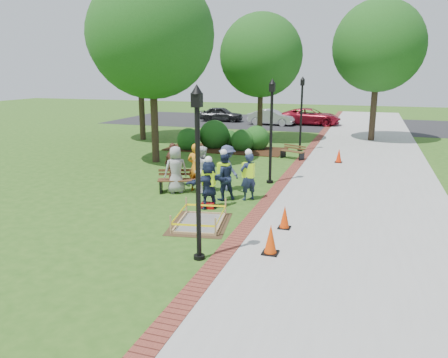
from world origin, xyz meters
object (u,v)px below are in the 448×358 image
(hivis_worker_a, at_px, (209,183))
(hivis_worker_c, at_px, (224,175))
(wet_concrete_pad, at_px, (200,217))
(lamp_near, at_px, (198,161))
(bench_near, at_px, (179,185))
(hivis_worker_b, at_px, (248,175))
(cone_front, at_px, (271,240))

(hivis_worker_a, distance_m, hivis_worker_c, 1.11)
(wet_concrete_pad, distance_m, lamp_near, 3.39)
(hivis_worker_a, relative_size, hivis_worker_c, 0.97)
(hivis_worker_c, bearing_deg, wet_concrete_pad, -87.12)
(hivis_worker_a, bearing_deg, hivis_worker_c, 81.73)
(wet_concrete_pad, distance_m, bench_near, 3.71)
(hivis_worker_b, xyz_separation_m, hivis_worker_c, (-0.84, -0.27, -0.00))
(bench_near, xyz_separation_m, cone_front, (4.60, -4.62, 0.11))
(wet_concrete_pad, height_order, bench_near, bench_near)
(hivis_worker_c, bearing_deg, hivis_worker_a, -98.27)
(bench_near, relative_size, hivis_worker_b, 0.90)
(hivis_worker_a, bearing_deg, bench_near, 139.74)
(bench_near, relative_size, lamp_near, 0.40)
(wet_concrete_pad, relative_size, bench_near, 1.51)
(bench_near, height_order, hivis_worker_b, hivis_worker_b)
(hivis_worker_a, bearing_deg, lamp_near, -72.98)
(wet_concrete_pad, bearing_deg, cone_front, -31.20)
(wet_concrete_pad, distance_m, hivis_worker_b, 3.11)
(wet_concrete_pad, bearing_deg, hivis_worker_c, 92.88)
(wet_concrete_pad, xyz_separation_m, cone_front, (2.54, -1.54, 0.15))
(bench_near, height_order, lamp_near, lamp_near)
(bench_near, xyz_separation_m, hivis_worker_c, (1.93, -0.40, 0.65))
(wet_concrete_pad, height_order, cone_front, cone_front)
(hivis_worker_a, relative_size, hivis_worker_b, 0.96)
(cone_front, height_order, lamp_near, lamp_near)
(bench_near, bearing_deg, hivis_worker_a, -40.26)
(cone_front, relative_size, hivis_worker_a, 0.44)
(hivis_worker_a, bearing_deg, hivis_worker_b, 53.70)
(hivis_worker_b, bearing_deg, bench_near, 177.23)
(wet_concrete_pad, distance_m, cone_front, 2.97)
(cone_front, bearing_deg, hivis_worker_c, 122.32)
(bench_near, distance_m, hivis_worker_c, 2.08)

